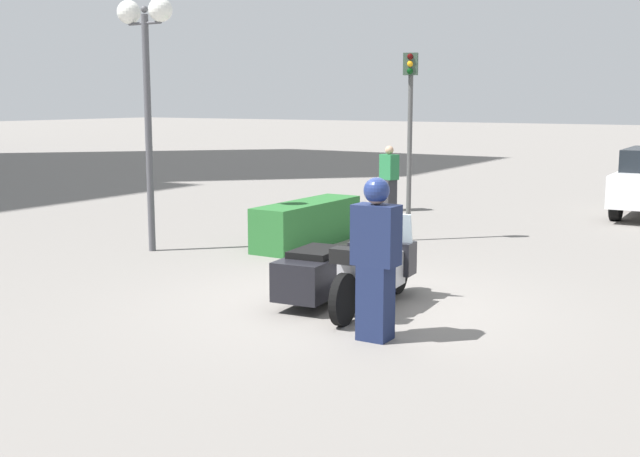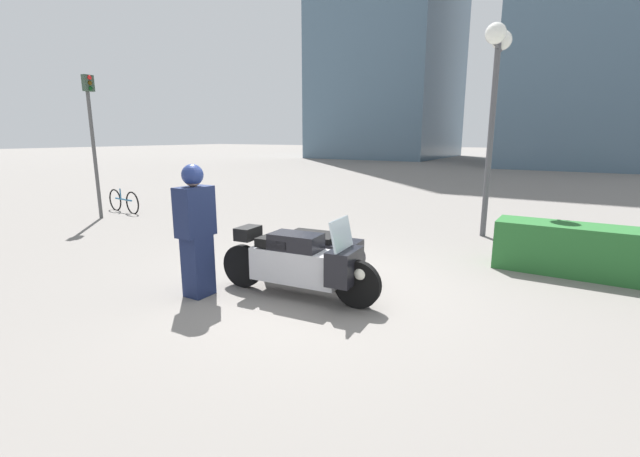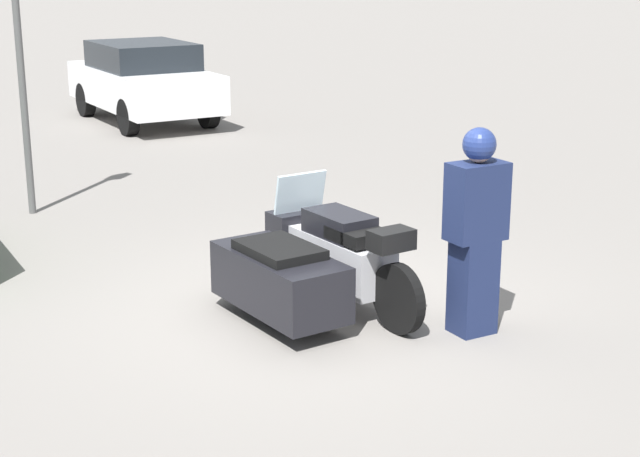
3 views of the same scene
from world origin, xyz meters
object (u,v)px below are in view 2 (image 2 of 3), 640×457
(officer_rider, at_px, (196,228))
(bicycle_parked, at_px, (124,201))
(traffic_light_far, at_px, (92,127))
(police_motorcycle, at_px, (312,257))
(twin_lamp_post, at_px, (496,70))
(hedge_bush_curbside, at_px, (586,251))

(officer_rider, height_order, bicycle_parked, officer_rider)
(traffic_light_far, bearing_deg, police_motorcycle, -16.83)
(officer_rider, relative_size, twin_lamp_post, 0.42)
(bicycle_parked, bearing_deg, twin_lamp_post, 19.33)
(officer_rider, height_order, traffic_light_far, traffic_light_far)
(twin_lamp_post, bearing_deg, bicycle_parked, -166.56)
(officer_rider, xyz_separation_m, hedge_bush_curbside, (4.56, 3.80, -0.56))
(officer_rider, relative_size, traffic_light_far, 0.49)
(traffic_light_far, height_order, bicycle_parked, traffic_light_far)
(police_motorcycle, relative_size, traffic_light_far, 0.66)
(police_motorcycle, bearing_deg, twin_lamp_post, 67.77)
(traffic_light_far, distance_m, bicycle_parked, 2.29)
(hedge_bush_curbside, relative_size, twin_lamp_post, 0.61)
(bicycle_parked, bearing_deg, officer_rider, -21.40)
(twin_lamp_post, bearing_deg, police_motorcycle, -106.94)
(police_motorcycle, xyz_separation_m, twin_lamp_post, (1.45, 4.77, 3.03))
(officer_rider, distance_m, twin_lamp_post, 6.88)
(police_motorcycle, bearing_deg, hedge_bush_curbside, 33.79)
(traffic_light_far, bearing_deg, officer_rider, -27.23)
(hedge_bush_curbside, height_order, twin_lamp_post, twin_lamp_post)
(twin_lamp_post, xyz_separation_m, traffic_light_far, (-9.17, -3.18, -1.10))
(hedge_bush_curbside, bearing_deg, twin_lamp_post, 133.53)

